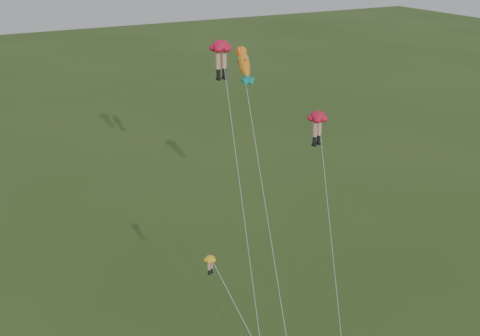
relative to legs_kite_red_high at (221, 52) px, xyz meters
name	(u,v)px	position (x,y,z in m)	size (l,w,h in m)	color
legs_kite_red_high	(221,52)	(0.00, 0.00, 0.00)	(4.46, 13.98, 19.36)	red
legs_kite_red_mid	(318,122)	(5.50, -4.41, -4.72)	(5.24, 11.40, 14.56)	red
legs_kite_yellow	(217,274)	(-4.98, -9.31, -11.38)	(2.49, 8.46, 8.10)	yellow
fish_kite	(244,64)	(1.30, -0.95, -0.78)	(4.68, 15.68, 19.10)	yellow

